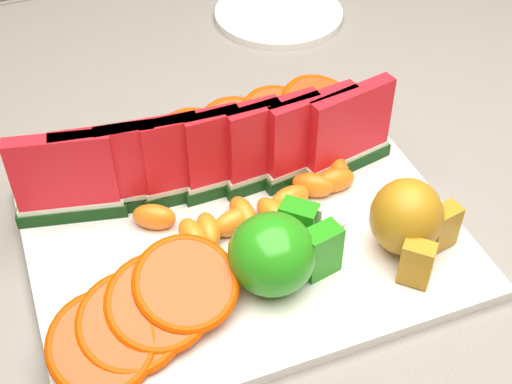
% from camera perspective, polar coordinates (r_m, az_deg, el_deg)
% --- Properties ---
extents(table, '(1.40, 0.90, 0.75)m').
position_cam_1_polar(table, '(0.80, -1.72, -6.17)').
color(table, '#4B3220').
rests_on(table, ground).
extents(tablecloth, '(1.53, 1.03, 0.20)m').
position_cam_1_polar(tablecloth, '(0.76, -1.82, -3.08)').
color(tablecloth, slate).
rests_on(tablecloth, table).
extents(platter, '(0.40, 0.30, 0.01)m').
position_cam_1_polar(platter, '(0.68, -0.83, -3.75)').
color(platter, silver).
rests_on(platter, tablecloth).
extents(apple_cluster, '(0.11, 0.10, 0.07)m').
position_cam_1_polar(apple_cluster, '(0.62, 1.83, -4.77)').
color(apple_cluster, '#1E901A').
rests_on(apple_cluster, platter).
extents(pear_cluster, '(0.09, 0.10, 0.08)m').
position_cam_1_polar(pear_cluster, '(0.65, 12.16, -2.21)').
color(pear_cluster, '#A36905').
rests_on(pear_cluster, platter).
extents(side_plate, '(0.20, 0.20, 0.01)m').
position_cam_1_polar(side_plate, '(1.03, 1.82, 14.05)').
color(side_plate, silver).
rests_on(side_plate, tablecloth).
extents(watermelon_row, '(0.39, 0.07, 0.10)m').
position_cam_1_polar(watermelon_row, '(0.69, -3.49, 2.91)').
color(watermelon_row, '#0F350D').
rests_on(watermelon_row, platter).
extents(orange_fan_front, '(0.18, 0.13, 0.05)m').
position_cam_1_polar(orange_fan_front, '(0.60, -8.87, -9.52)').
color(orange_fan_front, orange).
rests_on(orange_fan_front, platter).
extents(orange_fan_back, '(0.34, 0.12, 0.05)m').
position_cam_1_polar(orange_fan_back, '(0.76, -3.13, 4.59)').
color(orange_fan_back, orange).
rests_on(orange_fan_back, platter).
extents(tangerine_segments, '(0.23, 0.08, 0.03)m').
position_cam_1_polar(tangerine_segments, '(0.69, 0.27, -1.12)').
color(tangerine_segments, '#FE6D06').
rests_on(tangerine_segments, platter).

